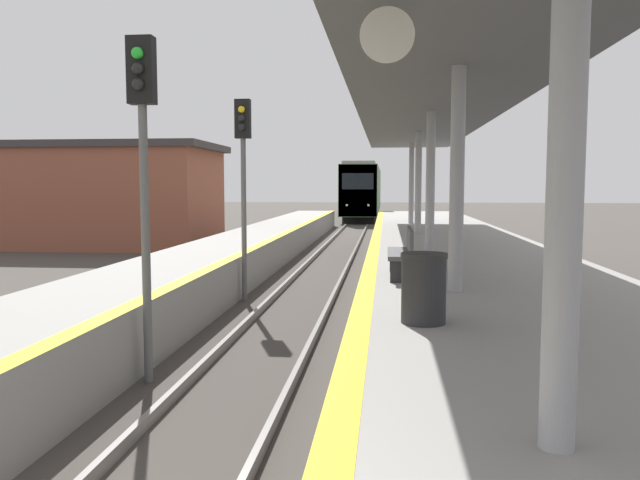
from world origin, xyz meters
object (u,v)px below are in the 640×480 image
object	(u,v)px
signal_near	(143,145)
signal_mid	(243,162)
trash_bin	(424,288)
bench	(403,251)
train	(364,191)

from	to	relation	value
signal_near	signal_mid	world-z (taller)	same
signal_near	trash_bin	size ratio (longest dim) A/B	5.41
signal_near	bench	bearing A→B (deg)	43.56
trash_bin	bench	xyz separation A→B (m)	(-0.15, 3.94, 0.05)
trash_bin	train	bearing A→B (deg)	92.96
trash_bin	bench	size ratio (longest dim) A/B	0.49
trash_bin	signal_near	bearing A→B (deg)	172.59
signal_mid	signal_near	bearing A→B (deg)	-89.62
signal_mid	bench	xyz separation A→B (m)	(3.66, -2.71, -1.77)
train	signal_near	xyz separation A→B (m)	(-1.32, -46.81, 1.03)
trash_bin	bench	bearing A→B (deg)	92.17
train	bench	distance (m)	43.43
signal_mid	bench	size ratio (longest dim) A/B	2.67
signal_mid	bench	distance (m)	4.89
train	signal_mid	bearing A→B (deg)	-91.92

